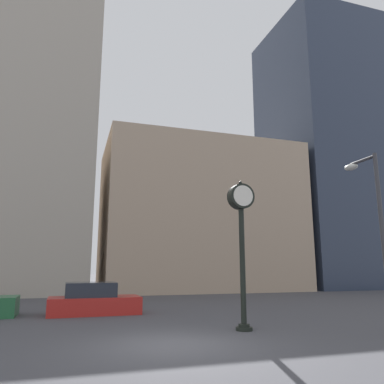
# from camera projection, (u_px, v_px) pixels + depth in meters

# --- Properties ---
(ground_plane) EXTENTS (200.00, 200.00, 0.00)m
(ground_plane) POSITION_uv_depth(u_px,v_px,m) (172.00, 345.00, 10.37)
(ground_plane) COLOR #424247
(building_tall_tower) EXTENTS (11.49, 12.00, 31.27)m
(building_tall_tower) POSITION_uv_depth(u_px,v_px,m) (30.00, 114.00, 33.74)
(building_tall_tower) COLOR #ADA393
(building_tall_tower) RESTS_ON ground_plane
(building_storefront_row) EXTENTS (18.03, 12.00, 13.57)m
(building_storefront_row) POSITION_uv_depth(u_px,v_px,m) (197.00, 218.00, 36.70)
(building_storefront_row) COLOR tan
(building_storefront_row) RESTS_ON ground_plane
(building_glass_modern) EXTENTS (12.53, 12.00, 30.02)m
(building_glass_modern) POSITION_uv_depth(u_px,v_px,m) (328.00, 153.00, 43.03)
(building_glass_modern) COLOR #2D384C
(building_glass_modern) RESTS_ON ground_plane
(street_clock) EXTENTS (0.92, 0.57, 5.22)m
(street_clock) POSITION_uv_depth(u_px,v_px,m) (241.00, 225.00, 13.43)
(street_clock) COLOR black
(street_clock) RESTS_ON ground_plane
(car_red) EXTENTS (4.12, 1.95, 1.42)m
(car_red) POSITION_uv_depth(u_px,v_px,m) (93.00, 301.00, 17.18)
(car_red) COLOR red
(car_red) RESTS_ON ground_plane
(street_lamp_right) EXTENTS (0.36, 1.57, 6.05)m
(street_lamp_right) POSITION_uv_depth(u_px,v_px,m) (372.00, 211.00, 13.09)
(street_lamp_right) COLOR #38383D
(street_lamp_right) RESTS_ON ground_plane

